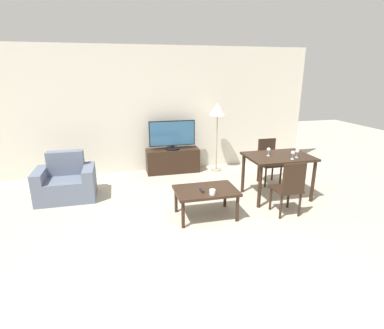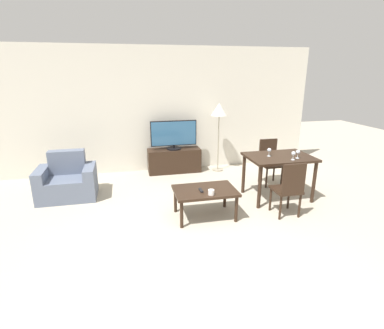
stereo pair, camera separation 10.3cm
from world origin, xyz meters
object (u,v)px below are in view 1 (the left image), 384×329
tv_stand (173,161)px  coffee_table (206,193)px  dining_chair_far (268,159)px  cup_white_near (212,192)px  wine_glass_left (293,153)px  armchair (66,183)px  wine_glass_center (269,150)px  remote_primary (202,190)px  floor_lamp (217,113)px  wine_glass_right (297,152)px  tv (172,135)px  dining_table (278,161)px  dining_chair_near (289,186)px

tv_stand → coffee_table: (0.10, -2.26, 0.14)m
dining_chair_far → cup_white_near: bearing=-139.7°
cup_white_near → wine_glass_left: bearing=14.4°
coffee_table → wine_glass_left: bearing=6.4°
tv_stand → armchair: bearing=-155.1°
wine_glass_center → remote_primary: bearing=-159.3°
floor_lamp → remote_primary: bearing=-113.8°
remote_primary → wine_glass_right: wine_glass_right is taller
tv → dining_table: 2.40m
armchair → tv_stand: bearing=24.9°
tv_stand → wine_glass_right: wine_glass_right is taller
dining_table → wine_glass_right: (0.23, -0.20, 0.21)m
tv → dining_chair_near: bearing=-61.8°
wine_glass_center → wine_glass_right: 0.47m
coffee_table → tv_stand: bearing=92.5°
coffee_table → dining_table: (1.45, 0.44, 0.26)m
dining_chair_far → armchair: bearing=177.9°
dining_chair_far → remote_primary: bearing=-145.3°
dining_chair_near → wine_glass_left: (0.29, 0.44, 0.39)m
wine_glass_left → wine_glass_center: 0.41m
remote_primary → wine_glass_left: (1.63, 0.21, 0.41)m
dining_chair_far → wine_glass_center: (-0.38, -0.68, 0.39)m
armchair → wine_glass_left: 3.95m
remote_primary → cup_white_near: cup_white_near is taller
coffee_table → wine_glass_left: size_ratio=6.47×
remote_primary → dining_chair_far: bearing=34.7°
tv_stand → wine_glass_center: size_ratio=7.97×
floor_lamp → wine_glass_right: size_ratio=10.41×
remote_primary → wine_glass_left: size_ratio=1.03×
tv → dining_table: (1.55, -1.82, -0.18)m
remote_primary → dining_table: bearing=17.5°
tv → floor_lamp: size_ratio=0.66×
armchair → tv: 2.38m
wine_glass_center → wine_glass_right: bearing=-28.3°
tv_stand → dining_table: dining_table is taller
cup_white_near → wine_glass_center: size_ratio=0.62×
tv_stand → tv: 0.58m
dining_chair_far → tv: bearing=147.6°
dining_chair_near → wine_glass_left: 0.66m
remote_primary → coffee_table: bearing=27.9°
coffee_table → wine_glass_right: size_ratio=6.47×
wine_glass_left → wine_glass_right: 0.14m
dining_chair_far → tv_stand: bearing=147.5°
cup_white_near → coffee_table: bearing=99.1°
tv_stand → cup_white_near: size_ratio=12.92×
cup_white_near → armchair: bearing=146.0°
floor_lamp → wine_glass_left: size_ratio=10.41×
tv_stand → coffee_table: size_ratio=1.23×
dining_table → cup_white_near: 1.57m
dining_table → wine_glass_right: 0.37m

